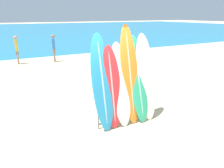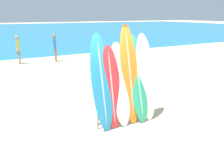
# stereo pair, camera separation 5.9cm
# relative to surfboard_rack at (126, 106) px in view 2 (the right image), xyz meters

# --- Properties ---
(ground_plane) EXTENTS (160.00, 160.00, 0.00)m
(ground_plane) POSITION_rel_surfboard_rack_xyz_m (-0.23, -0.42, -0.46)
(ground_plane) COLOR #CCB789
(ocean_water) EXTENTS (120.00, 60.00, 0.01)m
(ocean_water) POSITION_rel_surfboard_rack_xyz_m (-0.23, 39.63, -0.45)
(ocean_water) COLOR teal
(ocean_water) RESTS_ON ground_plane
(surfboard_rack) EXTENTS (1.68, 0.04, 0.84)m
(surfboard_rack) POSITION_rel_surfboard_rack_xyz_m (0.00, 0.00, 0.00)
(surfboard_rack) COLOR gray
(surfboard_rack) RESTS_ON ground_plane
(surfboard_slot_0) EXTENTS (0.55, 0.65, 2.41)m
(surfboard_slot_0) POSITION_rel_surfboard_rack_xyz_m (-0.67, 0.05, 0.75)
(surfboard_slot_0) COLOR teal
(surfboard_slot_0) RESTS_ON ground_plane
(surfboard_slot_1) EXTENTS (0.53, 0.50, 2.11)m
(surfboard_slot_1) POSITION_rel_surfboard_rack_xyz_m (-0.42, 0.02, 0.60)
(surfboard_slot_1) COLOR red
(surfboard_slot_1) RESTS_ON ground_plane
(surfboard_slot_2) EXTENTS (0.55, 0.61, 2.15)m
(surfboard_slot_2) POSITION_rel_surfboard_rack_xyz_m (-0.15, 0.03, 0.62)
(surfboard_slot_2) COLOR silver
(surfboard_slot_2) RESTS_ON ground_plane
(surfboard_slot_3) EXTENTS (0.51, 0.64, 2.59)m
(surfboard_slot_3) POSITION_rel_surfboard_rack_xyz_m (0.15, 0.08, 0.84)
(surfboard_slot_3) COLOR orange
(surfboard_slot_3) RESTS_ON ground_plane
(surfboard_slot_4) EXTENTS (0.53, 0.75, 2.30)m
(surfboard_slot_4) POSITION_rel_surfboard_rack_xyz_m (0.40, 0.06, 0.69)
(surfboard_slot_4) COLOR #289E70
(surfboard_slot_4) RESTS_ON ground_plane
(surfboard_slot_5) EXTENTS (0.59, 0.65, 2.34)m
(surfboard_slot_5) POSITION_rel_surfboard_rack_xyz_m (0.65, 0.05, 0.71)
(surfboard_slot_5) COLOR silver
(surfboard_slot_5) RESTS_ON ground_plane
(person_near_water) EXTENTS (0.22, 0.28, 1.64)m
(person_near_water) POSITION_rel_surfboard_rack_xyz_m (-1.82, 9.20, 0.44)
(person_near_water) COLOR #A87A5B
(person_near_water) RESTS_ON ground_plane
(person_mid_beach) EXTENTS (0.22, 0.28, 1.65)m
(person_mid_beach) POSITION_rel_surfboard_rack_xyz_m (0.25, 8.88, 0.45)
(person_mid_beach) COLOR #846047
(person_mid_beach) RESTS_ON ground_plane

